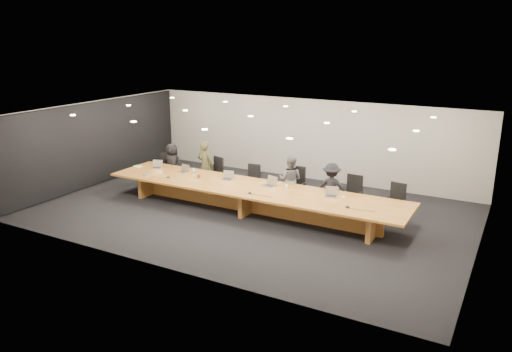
% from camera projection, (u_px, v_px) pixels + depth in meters
% --- Properties ---
extents(ground, '(12.00, 12.00, 0.00)m').
position_uv_depth(ground, '(251.00, 212.00, 14.33)').
color(ground, black).
rests_on(ground, ground).
extents(back_wall, '(12.00, 0.02, 2.80)m').
position_uv_depth(back_wall, '(307.00, 139.00, 17.31)').
color(back_wall, '#BBB7AA').
rests_on(back_wall, ground).
extents(left_wall_panel, '(0.08, 7.84, 2.74)m').
position_uv_depth(left_wall_panel, '(97.00, 144.00, 16.71)').
color(left_wall_panel, black).
rests_on(left_wall_panel, ground).
extents(conference_table, '(9.00, 1.80, 0.75)m').
position_uv_depth(conference_table, '(251.00, 195.00, 14.19)').
color(conference_table, '#945C20').
rests_on(conference_table, ground).
extents(chair_far_left, '(0.65, 0.65, 1.00)m').
position_uv_depth(chair_far_left, '(165.00, 168.00, 17.08)').
color(chair_far_left, black).
rests_on(chair_far_left, ground).
extents(chair_left, '(0.72, 0.72, 1.11)m').
position_uv_depth(chair_left, '(213.00, 174.00, 16.21)').
color(chair_left, black).
rests_on(chair_left, ground).
extents(chair_mid_left, '(0.52, 0.52, 1.02)m').
position_uv_depth(chair_mid_left, '(251.00, 181.00, 15.59)').
color(chair_mid_left, black).
rests_on(chair_mid_left, ground).
extents(chair_mid_right, '(0.59, 0.59, 1.14)m').
position_uv_depth(chair_mid_right, '(295.00, 185.00, 14.89)').
color(chair_mid_right, black).
rests_on(chair_mid_right, ground).
extents(chair_right, '(0.60, 0.60, 1.11)m').
position_uv_depth(chair_right, '(351.00, 194.00, 14.11)').
color(chair_right, black).
rests_on(chair_right, ground).
extents(chair_far_right, '(0.61, 0.61, 1.05)m').
position_uv_depth(chair_far_right, '(394.00, 202.00, 13.57)').
color(chair_far_right, black).
rests_on(chair_far_right, ground).
extents(person_a, '(0.74, 0.53, 1.41)m').
position_uv_depth(person_a, '(172.00, 164.00, 16.79)').
color(person_a, black).
rests_on(person_a, ground).
extents(person_b, '(0.60, 0.40, 1.62)m').
position_uv_depth(person_b, '(205.00, 166.00, 16.19)').
color(person_b, '#35331C').
rests_on(person_b, ground).
extents(person_c, '(0.77, 0.63, 1.46)m').
position_uv_depth(person_c, '(290.00, 180.00, 14.89)').
color(person_c, '#505052').
rests_on(person_c, ground).
extents(person_d, '(1.04, 0.81, 1.43)m').
position_uv_depth(person_d, '(331.00, 188.00, 14.20)').
color(person_d, black).
rests_on(person_d, ground).
extents(laptop_a, '(0.39, 0.33, 0.26)m').
position_uv_depth(laptop_a, '(156.00, 164.00, 16.06)').
color(laptop_a, tan).
rests_on(laptop_a, conference_table).
extents(laptop_b, '(0.33, 0.26, 0.24)m').
position_uv_depth(laptop_b, '(183.00, 168.00, 15.60)').
color(laptop_b, tan).
rests_on(laptop_b, conference_table).
extents(laptop_c, '(0.36, 0.29, 0.26)m').
position_uv_depth(laptop_c, '(227.00, 175.00, 14.81)').
color(laptop_c, tan).
rests_on(laptop_c, conference_table).
extents(laptop_d, '(0.43, 0.36, 0.29)m').
position_uv_depth(laptop_d, '(269.00, 181.00, 14.17)').
color(laptop_d, tan).
rests_on(laptop_d, conference_table).
extents(laptop_e, '(0.39, 0.32, 0.26)m').
position_uv_depth(laptop_e, '(331.00, 192.00, 13.25)').
color(laptop_e, tan).
rests_on(laptop_e, conference_table).
extents(water_bottle, '(0.09, 0.09, 0.22)m').
position_uv_depth(water_bottle, '(194.00, 172.00, 15.21)').
color(water_bottle, silver).
rests_on(water_bottle, conference_table).
extents(amber_mug, '(0.11, 0.11, 0.10)m').
position_uv_depth(amber_mug, '(199.00, 176.00, 15.00)').
color(amber_mug, maroon).
rests_on(amber_mug, conference_table).
extents(paper_cup_near, '(0.08, 0.08, 0.10)m').
position_uv_depth(paper_cup_near, '(287.00, 187.00, 13.98)').
color(paper_cup_near, white).
rests_on(paper_cup_near, conference_table).
extents(paper_cup_far, '(0.10, 0.10, 0.10)m').
position_uv_depth(paper_cup_far, '(344.00, 198.00, 13.00)').
color(paper_cup_far, silver).
rests_on(paper_cup_far, conference_table).
extents(notepad, '(0.31, 0.27, 0.02)m').
position_uv_depth(notepad, '(138.00, 166.00, 16.29)').
color(notepad, white).
rests_on(notepad, conference_table).
extents(lime_gadget, '(0.16, 0.10, 0.02)m').
position_uv_depth(lime_gadget, '(137.00, 166.00, 16.29)').
color(lime_gadget, '#5FC735').
rests_on(lime_gadget, notepad).
extents(av_box, '(0.21, 0.17, 0.03)m').
position_uv_depth(av_box, '(146.00, 175.00, 15.28)').
color(av_box, silver).
rests_on(av_box, conference_table).
extents(mic_left, '(0.14, 0.14, 0.03)m').
position_uv_depth(mic_left, '(168.00, 177.00, 15.07)').
color(mic_left, black).
rests_on(mic_left, conference_table).
extents(mic_center, '(0.16, 0.16, 0.03)m').
position_uv_depth(mic_center, '(250.00, 193.00, 13.57)').
color(mic_center, black).
rests_on(mic_center, conference_table).
extents(mic_right, '(0.17, 0.17, 0.03)m').
position_uv_depth(mic_right, '(348.00, 207.00, 12.48)').
color(mic_right, black).
rests_on(mic_right, conference_table).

